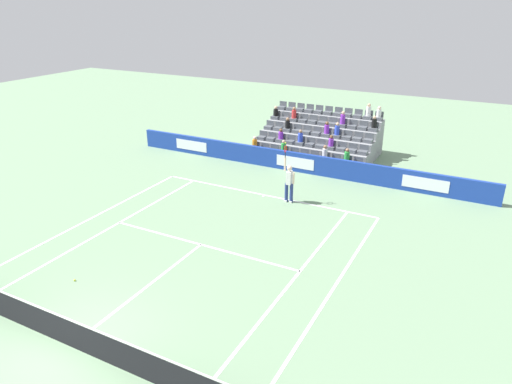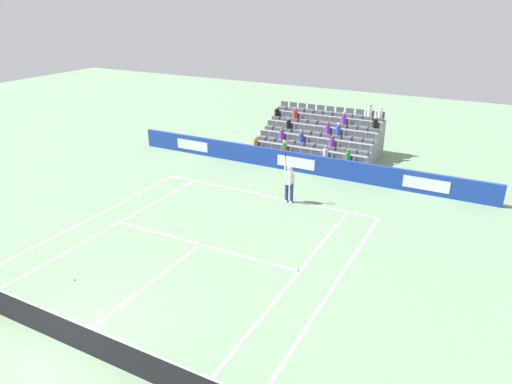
% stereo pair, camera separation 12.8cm
% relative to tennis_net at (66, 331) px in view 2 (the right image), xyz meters
% --- Properties ---
extents(ground_plane, '(80.00, 80.00, 0.00)m').
position_rel_tennis_net_xyz_m(ground_plane, '(0.00, 0.00, -0.49)').
color(ground_plane, gray).
extents(line_baseline, '(10.97, 0.10, 0.01)m').
position_rel_tennis_net_xyz_m(line_baseline, '(0.00, -11.89, -0.49)').
color(line_baseline, white).
rests_on(line_baseline, ground).
extents(line_service, '(8.23, 0.10, 0.01)m').
position_rel_tennis_net_xyz_m(line_service, '(0.00, -6.40, -0.49)').
color(line_service, white).
rests_on(line_service, ground).
extents(line_centre_service, '(0.10, 6.40, 0.01)m').
position_rel_tennis_net_xyz_m(line_centre_service, '(0.00, -3.20, -0.49)').
color(line_centre_service, white).
rests_on(line_centre_service, ground).
extents(line_singles_sideline_left, '(0.10, 11.89, 0.01)m').
position_rel_tennis_net_xyz_m(line_singles_sideline_left, '(4.12, -5.95, -0.49)').
color(line_singles_sideline_left, white).
rests_on(line_singles_sideline_left, ground).
extents(line_singles_sideline_right, '(0.10, 11.89, 0.01)m').
position_rel_tennis_net_xyz_m(line_singles_sideline_right, '(-4.12, -5.95, -0.49)').
color(line_singles_sideline_right, white).
rests_on(line_singles_sideline_right, ground).
extents(line_doubles_sideline_left, '(0.10, 11.89, 0.01)m').
position_rel_tennis_net_xyz_m(line_doubles_sideline_left, '(5.49, -5.95, -0.49)').
color(line_doubles_sideline_left, white).
rests_on(line_doubles_sideline_left, ground).
extents(line_doubles_sideline_right, '(0.10, 11.89, 0.01)m').
position_rel_tennis_net_xyz_m(line_doubles_sideline_right, '(-5.49, -5.95, -0.49)').
color(line_doubles_sideline_right, white).
rests_on(line_doubles_sideline_right, ground).
extents(line_centre_mark, '(0.10, 0.20, 0.01)m').
position_rel_tennis_net_xyz_m(line_centre_mark, '(0.00, -11.79, -0.49)').
color(line_centre_mark, white).
rests_on(line_centre_mark, ground).
extents(sponsor_barrier, '(20.30, 0.22, 1.06)m').
position_rel_tennis_net_xyz_m(sponsor_barrier, '(0.00, -15.66, 0.04)').
color(sponsor_barrier, '#193899').
rests_on(sponsor_barrier, ground).
extents(tennis_net, '(11.97, 0.10, 1.07)m').
position_rel_tennis_net_xyz_m(tennis_net, '(0.00, 0.00, 0.00)').
color(tennis_net, '#33383D').
rests_on(tennis_net, ground).
extents(tennis_player, '(0.53, 0.38, 2.85)m').
position_rel_tennis_net_xyz_m(tennis_player, '(-1.33, -11.70, 0.50)').
color(tennis_player, navy).
rests_on(tennis_player, ground).
extents(stadium_stand, '(6.82, 4.75, 3.03)m').
position_rel_tennis_net_xyz_m(stadium_stand, '(-0.00, -19.22, 0.33)').
color(stadium_stand, gray).
rests_on(stadium_stand, ground).
extents(loose_tennis_ball, '(0.07, 0.07, 0.07)m').
position_rel_tennis_net_xyz_m(loose_tennis_ball, '(2.37, -2.35, -0.46)').
color(loose_tennis_ball, '#D1E533').
rests_on(loose_tennis_ball, ground).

